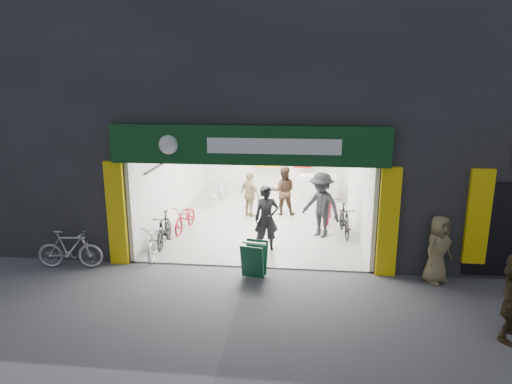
% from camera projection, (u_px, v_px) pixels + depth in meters
% --- Properties ---
extents(ground, '(60.00, 60.00, 0.00)m').
position_uv_depth(ground, '(249.00, 268.00, 11.18)').
color(ground, '#56565B').
rests_on(ground, ground).
extents(building, '(17.00, 10.27, 8.00)m').
position_uv_depth(building, '(295.00, 85.00, 14.85)').
color(building, '#232326').
rests_on(building, ground).
extents(bike_left_front, '(0.75, 1.72, 0.88)m').
position_uv_depth(bike_left_front, '(157.00, 239.00, 11.92)').
color(bike_left_front, silver).
rests_on(bike_left_front, ground).
extents(bike_left_midfront, '(0.56, 1.60, 0.94)m').
position_uv_depth(bike_left_midfront, '(164.00, 230.00, 12.54)').
color(bike_left_midfront, black).
rests_on(bike_left_midfront, ground).
extents(bike_left_midback, '(0.71, 1.66, 0.85)m').
position_uv_depth(bike_left_midback, '(185.00, 218.00, 13.78)').
color(bike_left_midback, maroon).
rests_on(bike_left_midback, ground).
extents(bike_left_back, '(0.88, 1.90, 1.10)m').
position_uv_depth(bike_left_back, '(220.00, 189.00, 16.85)').
color(bike_left_back, silver).
rests_on(bike_left_back, ground).
extents(bike_right_front, '(0.58, 1.59, 0.94)m').
position_uv_depth(bike_right_front, '(344.00, 221.00, 13.34)').
color(bike_right_front, black).
rests_on(bike_right_front, ground).
extents(bike_right_mid, '(0.72, 1.69, 0.86)m').
position_uv_depth(bike_right_mid, '(329.00, 208.00, 14.81)').
color(bike_right_mid, maroon).
rests_on(bike_right_mid, ground).
extents(bike_right_back, '(0.54, 1.75, 1.05)m').
position_uv_depth(bike_right_back, '(318.00, 196.00, 15.83)').
color(bike_right_back, '#A3A3A7').
rests_on(bike_right_back, ground).
extents(parked_bike, '(1.63, 0.60, 0.96)m').
position_uv_depth(parked_bike, '(70.00, 249.00, 11.08)').
color(parked_bike, '#ABABB0').
rests_on(parked_bike, ground).
extents(customer_a, '(0.74, 0.57, 1.80)m').
position_uv_depth(customer_a, '(267.00, 219.00, 12.08)').
color(customer_a, black).
rests_on(customer_a, ground).
extents(customer_b, '(0.84, 0.67, 1.68)m').
position_uv_depth(customer_b, '(283.00, 191.00, 15.28)').
color(customer_b, '#382519').
rests_on(customer_b, ground).
extents(customer_c, '(1.43, 1.33, 1.93)m').
position_uv_depth(customer_c, '(321.00, 206.00, 13.09)').
color(customer_c, black).
rests_on(customer_c, ground).
extents(customer_d, '(0.92, 0.90, 1.55)m').
position_uv_depth(customer_d, '(250.00, 195.00, 15.05)').
color(customer_d, '#998359').
rests_on(customer_d, ground).
extents(pedestrian_near, '(0.91, 0.88, 1.57)m').
position_uv_depth(pedestrian_near, '(438.00, 249.00, 10.24)').
color(pedestrian_near, olive).
rests_on(pedestrian_near, ground).
extents(sandwich_board, '(0.62, 0.64, 0.83)m').
position_uv_depth(sandwich_board, '(254.00, 259.00, 10.57)').
color(sandwich_board, '#104228').
rests_on(sandwich_board, ground).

